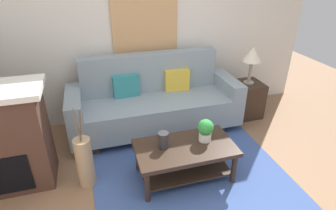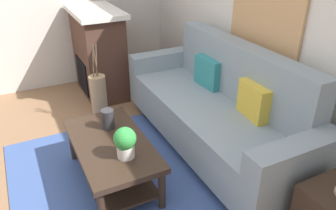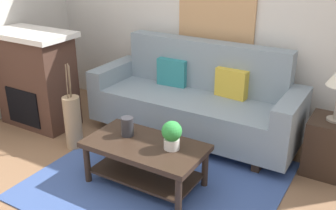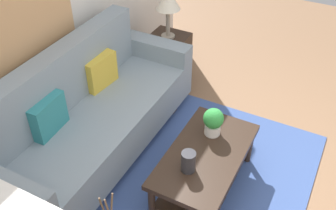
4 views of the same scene
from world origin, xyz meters
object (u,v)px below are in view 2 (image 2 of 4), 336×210
throw_pillow_teal (208,72)px  throw_pillow_mustard (254,101)px  couch (217,110)px  fireplace (99,53)px  floor_vase (99,100)px  coffee_table (112,153)px  tabletop_vase (108,119)px  framed_painting (267,1)px  potted_plant_tabletop (125,142)px

throw_pillow_teal → throw_pillow_mustard: size_ratio=1.00×
couch → fireplace: 1.94m
fireplace → floor_vase: bearing=-17.5°
throw_pillow_teal → throw_pillow_mustard: bearing=0.0°
throw_pillow_teal → floor_vase: throw_pillow_teal is taller
coffee_table → tabletop_vase: size_ratio=6.05×
couch → tabletop_vase: 1.09m
floor_vase → framed_painting: bearing=54.1°
tabletop_vase → fireplace: 1.69m
coffee_table → framed_painting: 1.97m
throw_pillow_teal → potted_plant_tabletop: size_ratio=1.37×
coffee_table → throw_pillow_teal: bearing=109.5°
tabletop_vase → potted_plant_tabletop: size_ratio=0.69×
throw_pillow_teal → potted_plant_tabletop: bearing=-60.0°
fireplace → floor_vase: (0.80, -0.25, -0.29)m
couch → floor_vase: (-1.01, -0.93, -0.13)m
throw_pillow_teal → tabletop_vase: throw_pillow_teal is taller
throw_pillow_mustard → couch: bearing=-161.7°
couch → framed_painting: size_ratio=2.52×
couch → throw_pillow_teal: (-0.38, 0.12, 0.25)m
coffee_table → floor_vase: 1.10m
coffee_table → fireplace: size_ratio=0.95×
couch → floor_vase: bearing=-137.3°
coffee_table → floor_vase: bearing=169.7°
framed_painting → couch: bearing=-90.0°
potted_plant_tabletop → tabletop_vase: bearing=179.1°
floor_vase → coffee_table: bearing=-10.3°
coffee_table → potted_plant_tabletop: bearing=10.6°
couch → framed_painting: bearing=90.0°
couch → throw_pillow_teal: size_ratio=6.62×
coffee_table → throw_pillow_mustard: bearing=76.1°
potted_plant_tabletop → floor_vase: (-1.33, 0.15, -0.27)m
throw_pillow_teal → framed_painting: size_ratio=0.38×
throw_pillow_teal → potted_plant_tabletop: throw_pillow_teal is taller
tabletop_vase → potted_plant_tabletop: (0.49, -0.01, 0.05)m
throw_pillow_mustard → framed_painting: bearing=137.8°
tabletop_vase → fireplace: fireplace is taller
throw_pillow_teal → potted_plant_tabletop: 1.40m
couch → tabletop_vase: (-0.17, -1.08, 0.09)m
tabletop_vase → fireplace: (-1.65, 0.39, 0.07)m
throw_pillow_mustard → coffee_table: throw_pillow_mustard is taller
throw_pillow_mustard → framed_painting: 0.93m
coffee_table → fireplace: bearing=166.6°
throw_pillow_teal → tabletop_vase: 1.23m
tabletop_vase → fireplace: bearing=166.5°
fireplace → framed_painting: 2.32m
coffee_table → potted_plant_tabletop: size_ratio=4.20×
throw_pillow_teal → coffee_table: bearing=-70.5°
floor_vase → fireplace: bearing=162.5°
fireplace → framed_painting: size_ratio=1.23×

